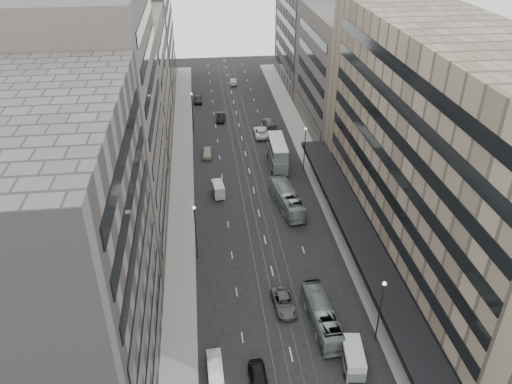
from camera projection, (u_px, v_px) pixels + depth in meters
name	position (u px, v px, depth m)	size (l,w,h in m)	color
ground	(282.00, 314.00, 58.90)	(220.00, 220.00, 0.00)	black
sidewalk_right	(313.00, 163.00, 92.07)	(4.00, 125.00, 0.15)	gray
sidewalk_left	(182.00, 170.00, 89.62)	(4.00, 125.00, 0.15)	gray
department_store	(449.00, 161.00, 60.26)	(19.20, 60.00, 30.00)	gray
building_right_mid	(347.00, 74.00, 99.30)	(15.00, 28.00, 24.00)	#4E4944
building_right_far	(315.00, 29.00, 123.87)	(15.00, 32.00, 28.00)	#5D5854
building_left_a	(52.00, 274.00, 42.20)	(15.00, 28.00, 30.00)	#5D5854
building_left_b	(97.00, 126.00, 64.21)	(15.00, 26.00, 34.00)	#4E4944
building_left_c	(124.00, 90.00, 89.54)	(15.00, 28.00, 25.00)	#756B5B
building_left_d	(138.00, 37.00, 116.93)	(15.00, 38.00, 28.00)	#5D5854
lamp_right_near	(381.00, 304.00, 52.96)	(0.44, 0.44, 8.32)	#262628
lamp_right_far	(305.00, 144.00, 87.08)	(0.44, 0.44, 8.32)	#262628
lamp_left_near	(195.00, 226.00, 65.48)	(0.44, 0.44, 8.32)	#262628
lamp_left_far	(192.00, 107.00, 102.16)	(0.44, 0.44, 8.32)	#262628
bus_near	(322.00, 316.00, 56.73)	(2.41, 10.29, 2.87)	gray
bus_far	(287.00, 199.00, 78.34)	(2.69, 11.49, 3.20)	#95A099
double_decker	(278.00, 153.00, 89.59)	(3.07, 9.41, 5.11)	slate
vw_microbus	(353.00, 357.00, 51.70)	(2.56, 4.84, 2.50)	slate
panel_van	(218.00, 189.00, 81.44)	(2.16, 3.86, 2.33)	#B7B2A5
sedan_0	(259.00, 378.00, 50.20)	(1.81, 4.50, 1.53)	black
sedan_1	(215.00, 367.00, 51.48)	(1.54, 4.41, 1.45)	white
sedan_2	(284.00, 302.00, 59.58)	(2.44, 5.30, 1.47)	#535355
sedan_4	(207.00, 153.00, 94.21)	(1.78, 4.42, 1.51)	#ADA18F
sedan_5	(221.00, 117.00, 109.25)	(1.70, 4.87, 1.60)	black
sedan_6	(261.00, 132.00, 102.21)	(2.85, 6.19, 1.72)	white
sedan_7	(269.00, 123.00, 106.49)	(2.30, 5.66, 1.64)	#58585A
sedan_8	(198.00, 99.00, 118.90)	(1.86, 4.63, 1.58)	#272629
sedan_9	(233.00, 81.00, 130.39)	(1.55, 4.44, 1.46)	beige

